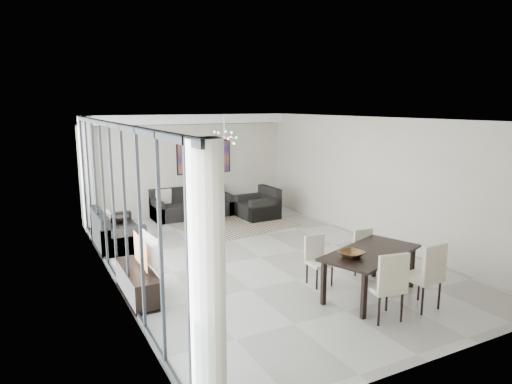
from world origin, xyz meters
TOP-DOWN VIEW (x-y plane):
  - room_shell at (0.46, 0.00)m, footprint 6.00×9.00m
  - window_wall at (-2.86, 0.00)m, footprint 0.37×8.95m
  - soffit at (0.00, 4.30)m, footprint 5.98×0.40m
  - painting at (0.50, 4.47)m, footprint 1.68×0.04m
  - chandelier at (0.30, 2.50)m, footprint 0.66×0.66m
  - rug at (0.63, 2.60)m, footprint 3.11×2.57m
  - coffee_table at (0.09, 3.39)m, footprint 1.03×1.03m
  - bowl_coffee at (0.04, 3.37)m, footprint 0.25×0.25m
  - sofa_main at (-0.05, 4.07)m, footprint 2.27×0.93m
  - loveseat at (-2.55, 2.22)m, footprint 0.94×1.67m
  - armchair at (1.59, 3.05)m, footprint 1.00×1.05m
  - side_table at (-2.35, 2.62)m, footprint 0.42×0.42m
  - tv_console at (-2.76, -0.81)m, footprint 0.43×1.53m
  - television at (-2.60, -0.83)m, footprint 0.21×0.97m
  - dining_table at (0.72, -2.58)m, footprint 2.07×1.51m
  - dining_chair_sw at (0.31, -3.42)m, footprint 0.57×0.57m
  - dining_chair_se at (1.13, -3.42)m, footprint 0.53×0.53m
  - dining_chair_nw at (0.24, -1.72)m, footprint 0.41×0.41m
  - dining_chair_ne at (1.25, -1.85)m, footprint 0.44×0.44m
  - bowl_dining at (0.25, -2.65)m, footprint 0.44×0.44m

SIDE VIEW (x-z plane):
  - rug at x=0.63m, z-range 0.00..0.01m
  - coffee_table at x=0.09m, z-range 0.02..0.38m
  - tv_console at x=-2.76m, z-range 0.00..0.48m
  - sofa_main at x=-0.05m, z-range -0.13..0.69m
  - loveseat at x=-2.55m, z-range -0.13..0.70m
  - armchair at x=1.59m, z-range -0.14..0.73m
  - side_table at x=-2.35m, z-range 0.10..0.68m
  - bowl_coffee at x=0.04m, z-range 0.36..0.43m
  - dining_chair_nw at x=0.24m, z-range 0.06..0.94m
  - dining_chair_ne at x=1.25m, z-range 0.06..0.95m
  - dining_chair_sw at x=0.31m, z-range 0.08..1.16m
  - dining_chair_se at x=1.13m, z-range 0.08..1.17m
  - dining_table at x=0.72m, z-range 0.30..1.08m
  - television at x=-2.60m, z-range 0.48..1.03m
  - bowl_dining at x=0.25m, z-range 0.78..0.87m
  - room_shell at x=0.46m, z-range 0.00..2.90m
  - window_wall at x=-2.86m, z-range 0.02..2.92m
  - painting at x=0.50m, z-range 1.16..2.14m
  - chandelier at x=0.30m, z-range 2.00..2.71m
  - soffit at x=0.00m, z-range 2.64..2.90m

